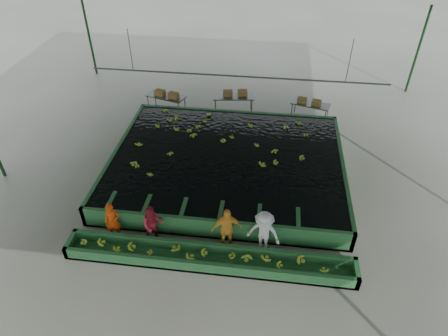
# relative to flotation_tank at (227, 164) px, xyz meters

# --- Properties ---
(ground) EXTENTS (80.00, 80.00, 0.00)m
(ground) POSITION_rel_flotation_tank_xyz_m (0.00, -1.50, -0.45)
(ground) COLOR gray
(ground) RESTS_ON ground
(shed_roof) EXTENTS (20.00, 22.00, 0.04)m
(shed_roof) POSITION_rel_flotation_tank_xyz_m (0.00, -1.50, 4.55)
(shed_roof) COLOR slate
(shed_roof) RESTS_ON shed_posts
(shed_posts) EXTENTS (20.00, 22.00, 5.00)m
(shed_posts) POSITION_rel_flotation_tank_xyz_m (0.00, -1.50, 2.05)
(shed_posts) COLOR #153B18
(shed_posts) RESTS_ON ground
(flotation_tank) EXTENTS (10.00, 8.00, 0.90)m
(flotation_tank) POSITION_rel_flotation_tank_xyz_m (0.00, 0.00, 0.00)
(flotation_tank) COLOR #296834
(flotation_tank) RESTS_ON ground
(tank_water) EXTENTS (9.70, 7.70, 0.00)m
(tank_water) POSITION_rel_flotation_tank_xyz_m (0.00, -0.00, 0.40)
(tank_water) COLOR black
(tank_water) RESTS_ON flotation_tank
(sorting_trough) EXTENTS (10.00, 1.00, 0.50)m
(sorting_trough) POSITION_rel_flotation_tank_xyz_m (0.00, -5.10, -0.20)
(sorting_trough) COLOR #296834
(sorting_trough) RESTS_ON ground
(cableway_rail) EXTENTS (0.08, 0.08, 14.00)m
(cableway_rail) POSITION_rel_flotation_tank_xyz_m (0.00, 3.50, 2.55)
(cableway_rail) COLOR #59605B
(cableway_rail) RESTS_ON shed_roof
(rail_hanger_left) EXTENTS (0.04, 0.04, 2.00)m
(rail_hanger_left) POSITION_rel_flotation_tank_xyz_m (-5.00, 3.50, 3.55)
(rail_hanger_left) COLOR #59605B
(rail_hanger_left) RESTS_ON shed_roof
(rail_hanger_right) EXTENTS (0.04, 0.04, 2.00)m
(rail_hanger_right) POSITION_rel_flotation_tank_xyz_m (5.00, 3.50, 3.55)
(rail_hanger_right) COLOR #59605B
(rail_hanger_right) RESTS_ON shed_roof
(worker_a) EXTENTS (0.62, 0.47, 1.53)m
(worker_a) POSITION_rel_flotation_tank_xyz_m (-3.61, -4.30, 0.31)
(worker_a) COLOR #DB3E0A
(worker_a) RESTS_ON ground
(worker_b) EXTENTS (0.92, 0.83, 1.57)m
(worker_b) POSITION_rel_flotation_tank_xyz_m (-2.13, -4.30, 0.34)
(worker_b) COLOR #AD2035
(worker_b) RESTS_ON ground
(worker_c) EXTENTS (1.14, 0.74, 1.81)m
(worker_c) POSITION_rel_flotation_tank_xyz_m (0.51, -4.30, 0.45)
(worker_c) COLOR yellow
(worker_c) RESTS_ON ground
(worker_d) EXTENTS (1.28, 0.89, 1.80)m
(worker_d) POSITION_rel_flotation_tank_xyz_m (1.80, -4.30, 0.45)
(worker_d) COLOR silver
(worker_d) RESTS_ON ground
(packing_table_left) EXTENTS (2.24, 1.38, 0.95)m
(packing_table_left) POSITION_rel_flotation_tank_xyz_m (-3.96, 4.99, 0.03)
(packing_table_left) COLOR #59605B
(packing_table_left) RESTS_ON ground
(packing_table_mid) EXTENTS (2.28, 1.16, 0.99)m
(packing_table_mid) POSITION_rel_flotation_tank_xyz_m (-0.32, 5.37, 0.05)
(packing_table_mid) COLOR #59605B
(packing_table_mid) RESTS_ON ground
(packing_table_right) EXTENTS (2.12, 1.32, 0.90)m
(packing_table_right) POSITION_rel_flotation_tank_xyz_m (3.79, 5.22, 0.00)
(packing_table_right) COLOR #59605B
(packing_table_right) RESTS_ON ground
(box_stack_left) EXTENTS (1.40, 0.73, 0.29)m
(box_stack_left) POSITION_rel_flotation_tank_xyz_m (-3.87, 4.90, 0.50)
(box_stack_left) COLOR olive
(box_stack_left) RESTS_ON packing_table_left
(box_stack_mid) EXTENTS (1.33, 0.59, 0.28)m
(box_stack_mid) POSITION_rel_flotation_tank_xyz_m (-0.24, 5.44, 0.54)
(box_stack_mid) COLOR olive
(box_stack_mid) RESTS_ON packing_table_mid
(box_stack_right) EXTENTS (1.28, 0.61, 0.27)m
(box_stack_right) POSITION_rel_flotation_tank_xyz_m (3.69, 5.18, 0.45)
(box_stack_right) COLOR olive
(box_stack_right) RESTS_ON packing_table_right
(floating_bananas) EXTENTS (9.12, 6.22, 0.12)m
(floating_bananas) POSITION_rel_flotation_tank_xyz_m (0.00, 0.80, 0.40)
(floating_bananas) COLOR #8FB328
(floating_bananas) RESTS_ON tank_water
(trough_bananas) EXTENTS (8.50, 0.57, 0.11)m
(trough_bananas) POSITION_rel_flotation_tank_xyz_m (0.00, -5.10, -0.05)
(trough_bananas) COLOR #8FB328
(trough_bananas) RESTS_ON sorting_trough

